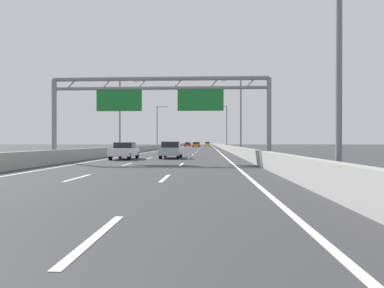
{
  "coord_description": "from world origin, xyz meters",
  "views": [
    {
      "loc": [
        3.54,
        -1.97,
        1.48
      ],
      "look_at": [
        -0.26,
        84.0,
        1.03
      ],
      "focal_mm": 33.45,
      "sensor_mm": 36.0,
      "label": 1
    }
  ],
  "objects": [
    {
      "name": "silver_car",
      "position": [
        0.19,
        30.64,
        0.77
      ],
      "size": [
        1.75,
        4.48,
        1.53
      ],
      "color": "#A8ADB2",
      "rests_on": "ground_plane"
    },
    {
      "name": "lane_dash_left_11",
      "position": [
        -1.8,
        102.5,
        0.01
      ],
      "size": [
        0.16,
        3.0,
        0.01
      ],
      "primitive_type": "cube",
      "color": "white",
      "rests_on": "ground_plane"
    },
    {
      "name": "lane_dash_left_5",
      "position": [
        -1.8,
        48.5,
        0.01
      ],
      "size": [
        0.16,
        3.0,
        0.01
      ],
      "primitive_type": "cube",
      "color": "white",
      "rests_on": "ground_plane"
    },
    {
      "name": "orange_car",
      "position": [
        -0.02,
        103.26,
        0.76
      ],
      "size": [
        1.85,
        4.46,
        1.48
      ],
      "color": "orange",
      "rests_on": "ground_plane"
    },
    {
      "name": "lane_dash_left_12",
      "position": [
        -1.8,
        111.5,
        0.01
      ],
      "size": [
        0.16,
        3.0,
        0.01
      ],
      "primitive_type": "cube",
      "color": "white",
      "rests_on": "ground_plane"
    },
    {
      "name": "lane_dash_right_6",
      "position": [
        1.8,
        57.5,
        0.01
      ],
      "size": [
        0.16,
        3.0,
        0.01
      ],
      "primitive_type": "cube",
      "color": "white",
      "rests_on": "ground_plane"
    },
    {
      "name": "lane_dash_right_3",
      "position": [
        1.8,
        30.5,
        0.01
      ],
      "size": [
        0.16,
        3.0,
        0.01
      ],
      "primitive_type": "cube",
      "color": "white",
      "rests_on": "ground_plane"
    },
    {
      "name": "red_car",
      "position": [
        -3.6,
        123.74,
        0.74
      ],
      "size": [
        1.9,
        4.48,
        1.44
      ],
      "color": "red",
      "rests_on": "ground_plane"
    },
    {
      "name": "streetlamp_right_far",
      "position": [
        7.47,
        76.93,
        5.4
      ],
      "size": [
        2.58,
        0.28,
        9.5
      ],
      "color": "slate",
      "rests_on": "ground_plane"
    },
    {
      "name": "lane_dash_right_1",
      "position": [
        1.8,
        12.5,
        0.01
      ],
      "size": [
        0.16,
        3.0,
        0.01
      ],
      "primitive_type": "cube",
      "color": "white",
      "rests_on": "ground_plane"
    },
    {
      "name": "lane_dash_left_3",
      "position": [
        -1.8,
        30.5,
        0.01
      ],
      "size": [
        0.16,
        3.0,
        0.01
      ],
      "primitive_type": "cube",
      "color": "white",
      "rests_on": "ground_plane"
    },
    {
      "name": "streetlamp_right_mid",
      "position": [
        7.47,
        43.25,
        5.4
      ],
      "size": [
        2.58,
        0.28,
        9.5
      ],
      "color": "slate",
      "rests_on": "ground_plane"
    },
    {
      "name": "lane_dash_left_8",
      "position": [
        -1.8,
        75.5,
        0.01
      ],
      "size": [
        0.16,
        3.0,
        0.01
      ],
      "primitive_type": "cube",
      "color": "white",
      "rests_on": "ground_plane"
    },
    {
      "name": "lane_dash_right_10",
      "position": [
        1.8,
        93.5,
        0.01
      ],
      "size": [
        0.16,
        3.0,
        0.01
      ],
      "primitive_type": "cube",
      "color": "white",
      "rests_on": "ground_plane"
    },
    {
      "name": "lane_dash_right_7",
      "position": [
        1.8,
        66.5,
        0.01
      ],
      "size": [
        0.16,
        3.0,
        0.01
      ],
      "primitive_type": "cube",
      "color": "white",
      "rests_on": "ground_plane"
    },
    {
      "name": "streetlamp_right_near",
      "position": [
        7.47,
        9.56,
        5.4
      ],
      "size": [
        2.58,
        0.28,
        9.5
      ],
      "color": "slate",
      "rests_on": "ground_plane"
    },
    {
      "name": "lane_dash_left_9",
      "position": [
        -1.8,
        84.5,
        0.01
      ],
      "size": [
        0.16,
        3.0,
        0.01
      ],
      "primitive_type": "cube",
      "color": "white",
      "rests_on": "ground_plane"
    },
    {
      "name": "lane_dash_right_14",
      "position": [
        1.8,
        129.5,
        0.01
      ],
      "size": [
        0.16,
        3.0,
        0.01
      ],
      "primitive_type": "cube",
      "color": "white",
      "rests_on": "ground_plane"
    },
    {
      "name": "edge_line_right",
      "position": [
        5.25,
        88.0,
        0.01
      ],
      "size": [
        0.16,
        176.0,
        0.01
      ],
      "primitive_type": "cube",
      "color": "white",
      "rests_on": "ground_plane"
    },
    {
      "name": "lane_dash_left_1",
      "position": [
        -1.8,
        12.5,
        0.01
      ],
      "size": [
        0.16,
        3.0,
        0.01
      ],
      "primitive_type": "cube",
      "color": "white",
      "rests_on": "ground_plane"
    },
    {
      "name": "lane_dash_left_4",
      "position": [
        -1.8,
        39.5,
        0.01
      ],
      "size": [
        0.16,
        3.0,
        0.01
      ],
      "primitive_type": "cube",
      "color": "white",
      "rests_on": "ground_plane"
    },
    {
      "name": "lane_dash_right_15",
      "position": [
        1.8,
        138.5,
        0.01
      ],
      "size": [
        0.16,
        3.0,
        0.01
      ],
      "primitive_type": "cube",
      "color": "white",
      "rests_on": "ground_plane"
    },
    {
      "name": "lane_dash_right_16",
      "position": [
        1.8,
        147.5,
        0.01
      ],
      "size": [
        0.16,
        3.0,
        0.01
      ],
      "primitive_type": "cube",
      "color": "white",
      "rests_on": "ground_plane"
    },
    {
      "name": "ground_plane",
      "position": [
        0.0,
        100.0,
        0.0
      ],
      "size": [
        260.0,
        260.0,
        0.0
      ],
      "primitive_type": "plane",
      "color": "#38383A"
    },
    {
      "name": "lane_dash_right_13",
      "position": [
        1.8,
        120.5,
        0.01
      ],
      "size": [
        0.16,
        3.0,
        0.01
      ],
      "primitive_type": "cube",
      "color": "white",
      "rests_on": "ground_plane"
    },
    {
      "name": "barrier_right",
      "position": [
        6.9,
        110.0,
        0.47
      ],
      "size": [
        0.45,
        220.0,
        0.95
      ],
      "color": "#9E9E99",
      "rests_on": "ground_plane"
    },
    {
      "name": "streetlamp_left_far",
      "position": [
        -7.47,
        76.93,
        5.4
      ],
      "size": [
        2.58,
        0.28,
        9.5
      ],
      "color": "slate",
      "rests_on": "ground_plane"
    },
    {
      "name": "lane_dash_right_2",
      "position": [
        1.8,
        21.5,
        0.01
      ],
      "size": [
        0.16,
        3.0,
        0.01
      ],
      "primitive_type": "cube",
      "color": "white",
      "rests_on": "ground_plane"
    },
    {
      "name": "yellow_car",
      "position": [
        3.44,
        121.85,
        0.79
      ],
      "size": [
        1.72,
        4.28,
        1.57
      ],
      "color": "yellow",
      "rests_on": "ground_plane"
    },
    {
      "name": "sign_gantry",
      "position": [
        -0.01,
        24.45,
        4.82
      ],
      "size": [
        16.41,
        0.36,
        6.36
      ],
      "color": "gray",
      "rests_on": "ground_plane"
    },
    {
      "name": "lane_dash_right_17",
      "position": [
        1.8,
        156.5,
        0.01
      ],
      "size": [
        0.16,
        3.0,
        0.01
      ],
      "primitive_type": "cube",
      "color": "white",
      "rests_on": "ground_plane"
    },
    {
      "name": "lane_dash_right_9",
      "position": [
        1.8,
        84.5,
        0.01
      ],
      "size": [
        0.16,
        3.0,
        0.01
      ],
      "primitive_type": "cube",
      "color": "white",
      "rests_on": "ground_plane"
    },
    {
      "name": "lane_dash_right_8",
      "position": [
        1.8,
        75.5,
        0.01
      ],
      "size": [
        0.16,
        3.0,
        0.01
      ],
      "primitive_type": "cube",
      "color": "white",
      "rests_on": "ground_plane"
    },
    {
      "name": "white_car",
      "position": [
        -3.67,
        28.65,
        0.74
      ],
      "size": [
        1.77,
        4.37,
        1.46
      ],
      "color": "silver",
      "rests_on": "ground_plane"
    },
    {
      "name": "lane_dash_left_10",
      "position": [
        -1.8,
        93.5,
        0.01
      ],
      "size": [
        0.16,
        3.0,
        0.01
      ],
      "primitive_type": "cube",
      "color": "white",
      "rests_on": "ground_plane"
    },
    {
      "name": "lane_dash_left_6",
      "position": [
        -1.8,
        57.5,
        0.01
      ],
      "size": [
        0.16,
        3.0,
        0.01
      ],
      "primitive_type": "cube",
      "color": "white",
      "rests_on": "ground_plane"
    },
    {
      "name": "lane_dash_left_16",
      "position": [
        -1.8,
        147.5,
        0.01
      ],
      "size": [
        0.16,
        3.0,
        0.01
      ],
      "primitive_type": "cube",
      "color": "white",
      "rests_on": "ground_plane"
    },
    {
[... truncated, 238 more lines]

